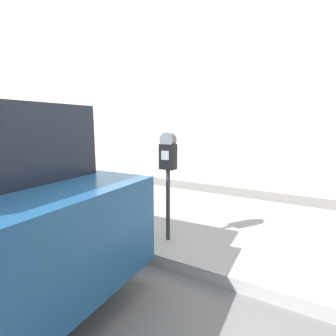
% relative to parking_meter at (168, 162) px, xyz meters
% --- Properties ---
extents(ground_plane, '(60.00, 60.00, 0.00)m').
position_rel_parking_meter_xyz_m(ground_plane, '(-0.48, -1.22, -1.13)').
color(ground_plane, slate).
extents(sidewalk, '(24.00, 2.80, 0.14)m').
position_rel_parking_meter_xyz_m(sidewalk, '(-0.48, 0.98, -1.06)').
color(sidewalk, '#9E9B96').
rests_on(sidewalk, ground_plane).
extents(building_facade, '(24.00, 0.30, 6.39)m').
position_rel_parking_meter_xyz_m(building_facade, '(-0.48, 3.80, 2.06)').
color(building_facade, beige).
rests_on(building_facade, ground_plane).
extents(parking_meter, '(0.19, 0.13, 1.35)m').
position_rel_parking_meter_xyz_m(parking_meter, '(0.00, 0.00, 0.00)').
color(parking_meter, '#2D2D30').
rests_on(parking_meter, sidewalk).
extents(fire_hydrant, '(0.22, 0.22, 0.84)m').
position_rel_parking_meter_xyz_m(fire_hydrant, '(-3.02, -0.03, -0.57)').
color(fire_hydrant, gold).
rests_on(fire_hydrant, sidewalk).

